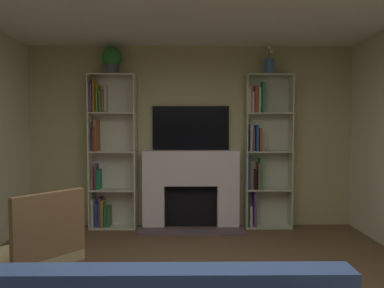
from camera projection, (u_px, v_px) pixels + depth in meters
name	position (u px, v px, depth m)	size (l,w,h in m)	color
wall_back_accent	(191.00, 136.00, 5.54)	(4.95, 0.06, 2.70)	tan
fireplace	(191.00, 186.00, 5.42)	(1.51, 0.55, 1.14)	white
tv	(191.00, 128.00, 5.48)	(1.14, 0.06, 0.65)	black
bookshelf_left	(108.00, 155.00, 5.42)	(0.68, 0.28, 2.25)	silver
bookshelf_right	(262.00, 151.00, 5.44)	(0.68, 0.26, 2.25)	beige
potted_plant	(112.00, 59.00, 5.30)	(0.29, 0.29, 0.39)	#444857
vase_with_flowers	(270.00, 65.00, 5.32)	(0.14, 0.14, 0.41)	#406B9F
armchair	(39.00, 251.00, 2.80)	(0.78, 0.78, 1.02)	brown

